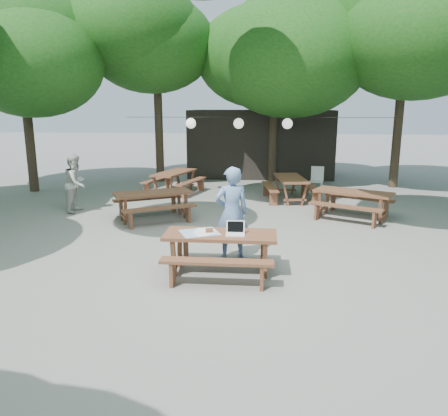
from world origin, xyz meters
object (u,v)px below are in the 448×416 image
main_picnic_table (220,253)px  picnic_table_nw (153,205)px  woman (232,213)px  second_person (76,183)px  plastic_chair (316,185)px

main_picnic_table → picnic_table_nw: size_ratio=0.82×
woman → picnic_table_nw: bearing=-67.2°
woman → second_person: (-4.71, 3.52, -0.10)m
main_picnic_table → plastic_chair: size_ratio=2.22×
picnic_table_nw → main_picnic_table: bearing=-88.1°
woman → second_person: bearing=-53.3°
woman → main_picnic_table: bearing=64.4°
woman → plastic_chair: size_ratio=2.04×
main_picnic_table → plastic_chair: plastic_chair is taller
woman → plastic_chair: 7.45m
plastic_chair → main_picnic_table: bearing=-94.7°
picnic_table_nw → plastic_chair: plastic_chair is taller
main_picnic_table → picnic_table_nw: bearing=120.5°
main_picnic_table → woman: 1.01m
plastic_chair → woman: bearing=-95.7°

